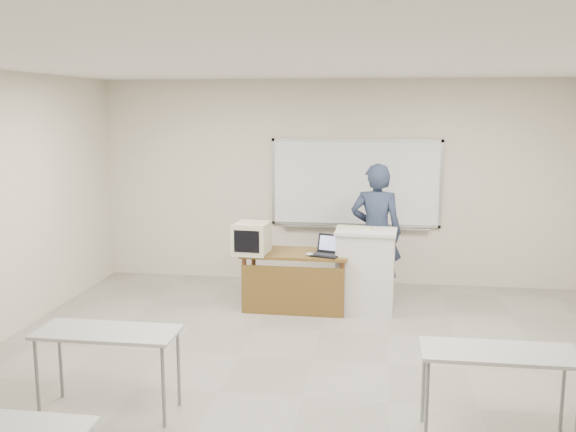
% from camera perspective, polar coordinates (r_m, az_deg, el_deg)
% --- Properties ---
extents(floor, '(7.00, 8.00, 0.01)m').
position_cam_1_polar(floor, '(6.03, 1.24, -15.86)').
color(floor, gray).
rests_on(floor, ground).
extents(whiteboard, '(2.48, 0.10, 1.31)m').
position_cam_1_polar(whiteboard, '(9.44, 6.03, 2.83)').
color(whiteboard, white).
rests_on(whiteboard, floor).
extents(student_desks, '(4.40, 2.20, 0.73)m').
position_cam_1_polar(student_desks, '(4.53, -0.89, -15.44)').
color(student_desks, '#ADACA7').
rests_on(student_desks, floor).
extents(instructor_desk, '(1.36, 0.68, 0.75)m').
position_cam_1_polar(instructor_desk, '(8.22, 0.60, -4.85)').
color(instructor_desk, brown).
rests_on(instructor_desk, floor).
extents(podium, '(0.76, 0.55, 1.06)m').
position_cam_1_polar(podium, '(8.26, 6.90, -4.84)').
color(podium, silver).
rests_on(podium, floor).
extents(crt_monitor, '(0.43, 0.48, 0.41)m').
position_cam_1_polar(crt_monitor, '(8.21, -3.22, -1.96)').
color(crt_monitor, '#BEBC99').
rests_on(crt_monitor, instructor_desk).
extents(laptop, '(0.34, 0.31, 0.25)m').
position_cam_1_polar(laptop, '(8.11, 3.40, -3.09)').
color(laptop, black).
rests_on(laptop, instructor_desk).
extents(mouse, '(0.12, 0.09, 0.04)m').
position_cam_1_polar(mouse, '(8.06, 1.93, -3.42)').
color(mouse, '#ACAFB4').
rests_on(mouse, instructor_desk).
extents(keyboard, '(0.48, 0.22, 0.03)m').
position_cam_1_polar(keyboard, '(8.23, 5.95, -1.02)').
color(keyboard, '#BEBC99').
rests_on(keyboard, podium).
extents(presenter, '(0.71, 0.49, 1.87)m').
position_cam_1_polar(presenter, '(8.65, 7.83, -1.49)').
color(presenter, black).
rests_on(presenter, floor).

